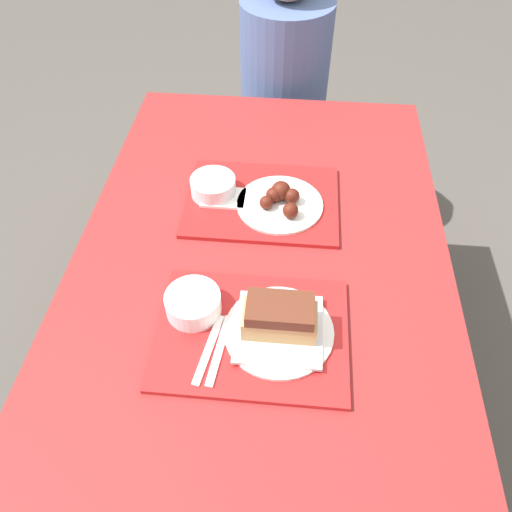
{
  "coord_description": "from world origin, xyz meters",
  "views": [
    {
      "loc": [
        0.06,
        -0.81,
        1.65
      ],
      "look_at": [
        -0.01,
        -0.03,
        0.78
      ],
      "focal_mm": 35.0,
      "sensor_mm": 36.0,
      "label": 1
    }
  ],
  "objects_px": {
    "person_seated_across": "(285,67)",
    "brisket_sandwich_plate": "(279,323)",
    "wings_plate_far": "(281,201)",
    "bowl_coleslaw_near": "(193,302)",
    "bowl_coleslaw_far": "(213,185)",
    "tray_near": "(250,333)",
    "tray_far": "(262,201)"
  },
  "relations": [
    {
      "from": "bowl_coleslaw_far",
      "to": "brisket_sandwich_plate",
      "type": "bearing_deg",
      "value": -64.7
    },
    {
      "from": "bowl_coleslaw_far",
      "to": "wings_plate_far",
      "type": "xyz_separation_m",
      "value": [
        0.18,
        -0.03,
        -0.01
      ]
    },
    {
      "from": "wings_plate_far",
      "to": "person_seated_across",
      "type": "relative_size",
      "value": 0.32
    },
    {
      "from": "tray_far",
      "to": "bowl_coleslaw_far",
      "type": "bearing_deg",
      "value": 174.26
    },
    {
      "from": "tray_far",
      "to": "person_seated_across",
      "type": "distance_m",
      "value": 0.76
    },
    {
      "from": "bowl_coleslaw_near",
      "to": "brisket_sandwich_plate",
      "type": "xyz_separation_m",
      "value": [
        0.19,
        -0.04,
        0.01
      ]
    },
    {
      "from": "bowl_coleslaw_near",
      "to": "brisket_sandwich_plate",
      "type": "bearing_deg",
      "value": -11.97
    },
    {
      "from": "brisket_sandwich_plate",
      "to": "person_seated_across",
      "type": "xyz_separation_m",
      "value": [
        -0.05,
        1.18,
        -0.05
      ]
    },
    {
      "from": "bowl_coleslaw_far",
      "to": "person_seated_across",
      "type": "distance_m",
      "value": 0.76
    },
    {
      "from": "brisket_sandwich_plate",
      "to": "person_seated_across",
      "type": "bearing_deg",
      "value": 92.37
    },
    {
      "from": "tray_far",
      "to": "person_seated_across",
      "type": "bearing_deg",
      "value": 88.37
    },
    {
      "from": "person_seated_across",
      "to": "bowl_coleslaw_near",
      "type": "bearing_deg",
      "value": -97.03
    },
    {
      "from": "person_seated_across",
      "to": "brisket_sandwich_plate",
      "type": "bearing_deg",
      "value": -87.63
    },
    {
      "from": "person_seated_across",
      "to": "tray_near",
      "type": "bearing_deg",
      "value": -90.61
    },
    {
      "from": "tray_near",
      "to": "tray_far",
      "type": "bearing_deg",
      "value": 91.22
    },
    {
      "from": "bowl_coleslaw_near",
      "to": "bowl_coleslaw_far",
      "type": "xyz_separation_m",
      "value": [
        -0.02,
        0.39,
        0.0
      ]
    },
    {
      "from": "tray_near",
      "to": "bowl_coleslaw_far",
      "type": "bearing_deg",
      "value": 108.13
    },
    {
      "from": "tray_near",
      "to": "wings_plate_far",
      "type": "bearing_deg",
      "value": 84.13
    },
    {
      "from": "tray_near",
      "to": "bowl_coleslaw_near",
      "type": "bearing_deg",
      "value": 160.76
    },
    {
      "from": "tray_far",
      "to": "person_seated_across",
      "type": "xyz_separation_m",
      "value": [
        0.02,
        0.76,
        -0.0
      ]
    },
    {
      "from": "bowl_coleslaw_far",
      "to": "tray_far",
      "type": "bearing_deg",
      "value": -5.74
    },
    {
      "from": "brisket_sandwich_plate",
      "to": "bowl_coleslaw_far",
      "type": "bearing_deg",
      "value": 115.3
    },
    {
      "from": "wings_plate_far",
      "to": "bowl_coleslaw_near",
      "type": "bearing_deg",
      "value": -115.23
    },
    {
      "from": "bowl_coleslaw_near",
      "to": "bowl_coleslaw_far",
      "type": "height_order",
      "value": "same"
    },
    {
      "from": "tray_near",
      "to": "bowl_coleslaw_far",
      "type": "relative_size",
      "value": 3.35
    },
    {
      "from": "brisket_sandwich_plate",
      "to": "person_seated_across",
      "type": "distance_m",
      "value": 1.18
    },
    {
      "from": "tray_near",
      "to": "person_seated_across",
      "type": "bearing_deg",
      "value": 89.39
    },
    {
      "from": "wings_plate_far",
      "to": "person_seated_across",
      "type": "bearing_deg",
      "value": 92.13
    },
    {
      "from": "tray_far",
      "to": "bowl_coleslaw_far",
      "type": "height_order",
      "value": "bowl_coleslaw_far"
    },
    {
      "from": "brisket_sandwich_plate",
      "to": "person_seated_across",
      "type": "height_order",
      "value": "person_seated_across"
    },
    {
      "from": "tray_far",
      "to": "bowl_coleslaw_near",
      "type": "height_order",
      "value": "bowl_coleslaw_near"
    },
    {
      "from": "bowl_coleslaw_near",
      "to": "person_seated_across",
      "type": "xyz_separation_m",
      "value": [
        0.14,
        1.14,
        -0.04
      ]
    }
  ]
}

